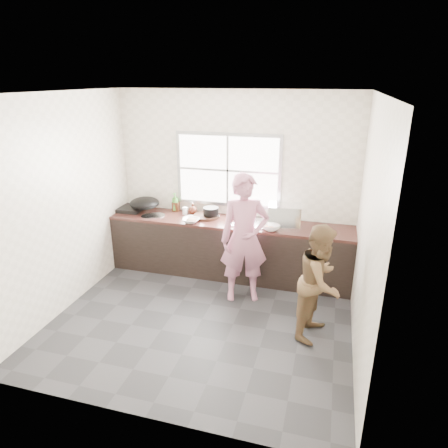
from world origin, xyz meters
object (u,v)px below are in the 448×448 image
(glass_jar, at_px, (185,211))
(pot_lid_left, at_px, (149,216))
(bottle_brown_tall, at_px, (176,205))
(burner, at_px, (130,208))
(bowl_crabs, at_px, (271,227))
(pot_lid_right, at_px, (156,215))
(plate_food, at_px, (191,218))
(wok, at_px, (145,203))
(dish_rack, at_px, (284,216))
(black_pot, at_px, (211,213))
(bottle_green, at_px, (175,202))
(woman, at_px, (244,243))
(bowl_held, at_px, (272,225))
(bottle_brown_short, at_px, (193,209))
(person_side, at_px, (320,282))
(cutting_board, at_px, (206,216))
(bowl_mince, at_px, (191,221))

(glass_jar, relative_size, pot_lid_left, 0.45)
(bottle_brown_tall, xyz_separation_m, burner, (-0.72, -0.17, -0.07))
(bowl_crabs, relative_size, pot_lid_right, 0.83)
(plate_food, bearing_deg, wok, 172.59)
(glass_jar, distance_m, dish_rack, 1.56)
(black_pot, bearing_deg, pot_lid_right, -170.96)
(bottle_green, bearing_deg, black_pot, -15.22)
(woman, relative_size, bottle_green, 5.58)
(plate_food, relative_size, pot_lid_left, 0.96)
(bowl_held, height_order, dish_rack, dish_rack)
(dish_rack, bearing_deg, plate_food, 173.76)
(bottle_brown_tall, bearing_deg, wok, -157.59)
(bottle_brown_short, bearing_deg, bowl_held, -11.19)
(woman, bearing_deg, person_side, -48.27)
(cutting_board, bearing_deg, burner, 179.76)
(bowl_mince, xyz_separation_m, glass_jar, (-0.22, 0.32, 0.03))
(person_side, xyz_separation_m, burner, (-3.04, 1.26, 0.21))
(cutting_board, xyz_separation_m, bottle_brown_tall, (-0.56, 0.17, 0.08))
(bottle_brown_short, height_order, dish_rack, dish_rack)
(woman, height_order, person_side, woman)
(black_pot, height_order, glass_jar, black_pot)
(black_pot, relative_size, burner, 0.59)
(plate_food, bearing_deg, glass_jar, 131.83)
(cutting_board, distance_m, bowl_held, 1.03)
(bowl_mince, xyz_separation_m, pot_lid_left, (-0.70, 0.08, -0.02))
(bowl_held, relative_size, dish_rack, 0.39)
(glass_jar, xyz_separation_m, burner, (-0.91, -0.05, -0.03))
(bowl_held, bearing_deg, glass_jar, 171.94)
(person_side, height_order, black_pot, person_side)
(cutting_board, distance_m, pot_lid_left, 0.87)
(person_side, distance_m, pot_lid_left, 2.82)
(bottle_brown_tall, bearing_deg, pot_lid_left, -128.47)
(bowl_crabs, bearing_deg, bottle_brown_tall, 165.13)
(woman, relative_size, bottle_brown_tall, 8.03)
(woman, height_order, pot_lid_right, woman)
(bowl_mince, height_order, pot_lid_left, bowl_mince)
(cutting_board, xyz_separation_m, glass_jar, (-0.36, 0.06, 0.04))
(bottle_brown_short, height_order, wok, wok)
(bowl_crabs, relative_size, wok, 0.48)
(plate_food, relative_size, dish_rack, 0.54)
(plate_food, xyz_separation_m, pot_lid_left, (-0.64, -0.08, -0.00))
(burner, relative_size, wok, 0.84)
(woman, bearing_deg, pot_lid_left, 143.67)
(burner, bearing_deg, bowl_held, -3.62)
(person_side, relative_size, black_pot, 5.94)
(woman, distance_m, cutting_board, 1.02)
(cutting_board, relative_size, bottle_brown_tall, 1.95)
(bowl_held, bearing_deg, person_side, -56.48)
(bottle_green, distance_m, pot_lid_left, 0.48)
(person_side, bearing_deg, cutting_board, 70.62)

